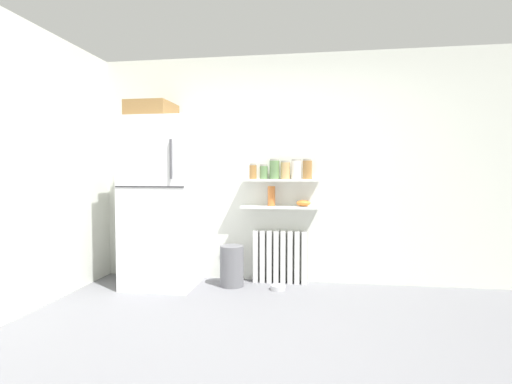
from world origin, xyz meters
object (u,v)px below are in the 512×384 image
Objects in this scene: storage_jar_1 at (264,172)px; shelf_bowl at (303,203)px; storage_jar_3 at (285,170)px; trash_bin at (232,266)px; storage_jar_5 at (307,169)px; storage_jar_4 at (296,169)px; vase at (271,196)px; pet_food_bowl at (278,287)px; storage_jar_2 at (274,169)px; refrigerator at (162,199)px; radiator at (280,257)px; storage_jar_0 at (253,171)px.

shelf_bowl is at bearing 0.00° from storage_jar_1.
storage_jar_3 is 1.22m from trash_bin.
storage_jar_5 reaches higher than storage_jar_3.
shelf_bowl is at bearing 13.81° from trash_bin.
storage_jar_3 is at bearing 180.00° from storage_jar_4.
storage_jar_1 is 0.73× the size of storage_jar_5.
vase is 1.01m from pet_food_bowl.
vase is at bearing -180.00° from storage_jar_2.
vase reaches higher than shelf_bowl.
storage_jar_1 is 0.74× the size of storage_jar_4.
refrigerator is at bearing -168.27° from vase.
radiator is at bearing 173.53° from shelf_bowl.
storage_jar_4 reaches higher than radiator.
storage_jar_0 is 1.31m from pet_food_bowl.
storage_jar_3 reaches higher than radiator.
trash_bin is at bearing -155.40° from vase.
radiator is 2.73× the size of storage_jar_4.
storage_jar_2 reaches higher than trash_bin.
radiator is 1.35× the size of trash_bin.
storage_jar_0 is at bearing -180.00° from storage_jar_5.
storage_jar_1 is 0.37× the size of trash_bin.
trash_bin is (-0.42, -0.19, -0.77)m from vase.
refrigerator is at bearing -168.59° from storage_jar_2.
refrigerator is 12.67× the size of shelf_bowl.
storage_jar_3 is 1.29m from pet_food_bowl.
storage_jar_2 is 1.41× the size of shelf_bowl.
storage_jar_0 is 0.67m from shelf_bowl.
refrigerator is 11.54× the size of storage_jar_0.
trash_bin is at bearing -161.59° from storage_jar_3.
storage_jar_5 is (0.24, 0.00, 0.01)m from storage_jar_3.
storage_jar_2 is 1.30m from pet_food_bowl.
storage_jar_0 reaches higher than storage_jar_1.
storage_jar_5 is 1.41× the size of shelf_bowl.
radiator is 3.45× the size of storage_jar_0.
storage_jar_5 is (0.12, 0.00, 0.00)m from storage_jar_4.
storage_jar_2 is at bearing 104.71° from pet_food_bowl.
vase reaches higher than radiator.
storage_jar_3 is 0.12m from storage_jar_4.
storage_jar_5 is at bearing -5.61° from radiator.
storage_jar_1 is 0.49m from storage_jar_5.
storage_jar_2 reaches higher than storage_jar_3.
shelf_bowl is at bearing -0.00° from storage_jar_3.
storage_jar_2 is at bearing 0.00° from storage_jar_1.
refrigerator is 9.07× the size of vase.
storage_jar_5 is (1.59, 0.25, 0.33)m from refrigerator.
storage_jar_3 reaches higher than pet_food_bowl.
storage_jar_2 is at bearing 11.41° from refrigerator.
pet_food_bowl is at bearing -135.00° from shelf_bowl.
radiator is 2.68× the size of storage_jar_2.
shelf_bowl reaches higher than radiator.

